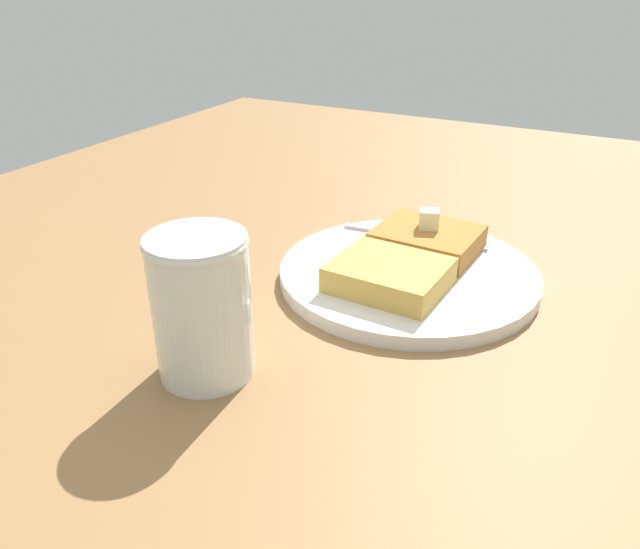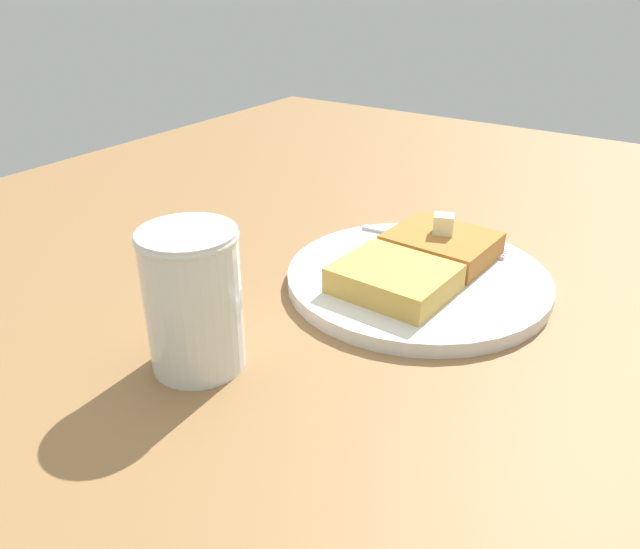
{
  "view_description": "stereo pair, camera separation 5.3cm",
  "coord_description": "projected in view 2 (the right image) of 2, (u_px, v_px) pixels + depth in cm",
  "views": [
    {
      "loc": [
        58.47,
        20.16,
        30.82
      ],
      "look_at": [
        16.41,
        -1.76,
        6.64
      ],
      "focal_mm": 35.0,
      "sensor_mm": 36.0,
      "label": 1
    },
    {
      "loc": [
        55.75,
        24.73,
        30.82
      ],
      "look_at": [
        16.41,
        -1.76,
        6.64
      ],
      "focal_mm": 35.0,
      "sensor_mm": 36.0,
      "label": 2
    }
  ],
  "objects": [
    {
      "name": "plate",
      "position": [
        418.0,
        278.0,
        0.61
      ],
      "size": [
        25.42,
        25.42,
        1.36
      ],
      "color": "silver",
      "rests_on": "table_surface"
    },
    {
      "name": "toast_slice_left",
      "position": [
        441.0,
        245.0,
        0.63
      ],
      "size": [
        9.1,
        10.51,
        2.45
      ],
      "primitive_type": "cube",
      "rotation": [
        0.0,
        0.0,
        -0.06
      ],
      "color": "#AF702F",
      "rests_on": "plate"
    },
    {
      "name": "syrup_jar",
      "position": [
        194.0,
        307.0,
        0.47
      ],
      "size": [
        7.54,
        7.54,
        11.34
      ],
      "color": "#441F0C",
      "rests_on": "table_surface"
    },
    {
      "name": "butter_pat_primary",
      "position": [
        444.0,
        224.0,
        0.62
      ],
      "size": [
        2.35,
        2.47,
        1.98
      ],
      "primitive_type": "cube",
      "rotation": [
        0.0,
        0.0,
        1.92
      ],
      "color": "beige",
      "rests_on": "toast_slice_left"
    },
    {
      "name": "table_surface",
      "position": [
        419.0,
        267.0,
        0.67
      ],
      "size": [
        125.58,
        125.58,
        2.14
      ],
      "primitive_type": "cube",
      "color": "olive",
      "rests_on": "ground"
    },
    {
      "name": "toast_slice_middle",
      "position": [
        394.0,
        279.0,
        0.57
      ],
      "size": [
        9.1,
        10.51,
        2.45
      ],
      "primitive_type": "cube",
      "rotation": [
        0.0,
        0.0,
        -0.06
      ],
      "color": "gold",
      "rests_on": "plate"
    },
    {
      "name": "fork",
      "position": [
        441.0,
        242.0,
        0.67
      ],
      "size": [
        3.04,
        16.06,
        0.36
      ],
      "color": "silver",
      "rests_on": "plate"
    }
  ]
}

